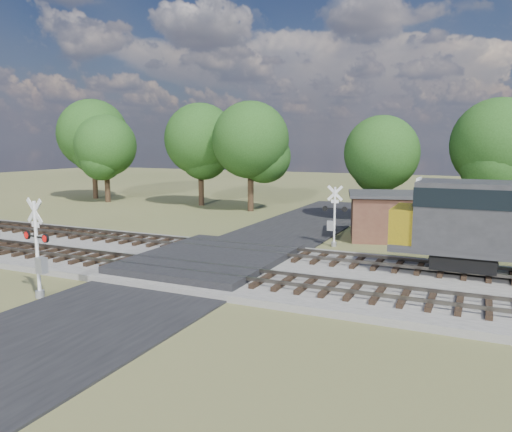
% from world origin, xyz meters
% --- Properties ---
extents(ground, '(160.00, 160.00, 0.00)m').
position_xyz_m(ground, '(0.00, 0.00, 0.00)').
color(ground, '#4E542C').
rests_on(ground, ground).
extents(ballast_bed, '(140.00, 10.00, 0.30)m').
position_xyz_m(ballast_bed, '(10.00, 0.50, 0.15)').
color(ballast_bed, gray).
rests_on(ballast_bed, ground).
extents(road, '(7.00, 60.00, 0.08)m').
position_xyz_m(road, '(0.00, 0.00, 0.04)').
color(road, black).
rests_on(road, ground).
extents(crossing_panel, '(7.00, 9.00, 0.62)m').
position_xyz_m(crossing_panel, '(0.00, 0.50, 0.32)').
color(crossing_panel, '#262628').
rests_on(crossing_panel, ground).
extents(track_near, '(140.00, 2.60, 0.33)m').
position_xyz_m(track_near, '(3.12, -2.00, 0.41)').
color(track_near, black).
rests_on(track_near, ballast_bed).
extents(track_far, '(140.00, 2.60, 0.33)m').
position_xyz_m(track_far, '(3.12, 3.00, 0.41)').
color(track_far, black).
rests_on(track_far, ballast_bed).
extents(crossing_signal_near, '(1.65, 0.44, 4.13)m').
position_xyz_m(crossing_signal_near, '(-3.73, -7.13, 1.72)').
color(crossing_signal_near, silver).
rests_on(crossing_signal_near, ground).
extents(crossing_signal_far, '(1.52, 0.35, 3.77)m').
position_xyz_m(crossing_signal_far, '(4.32, 7.85, 1.57)').
color(crossing_signal_far, silver).
rests_on(crossing_signal_far, ground).
extents(equipment_shed, '(5.55, 5.55, 3.09)m').
position_xyz_m(equipment_shed, '(6.68, 11.57, 1.56)').
color(equipment_shed, '#45281D').
rests_on(equipment_shed, ground).
extents(treeline, '(81.16, 11.11, 11.11)m').
position_xyz_m(treeline, '(3.27, 20.02, 6.26)').
color(treeline, black).
rests_on(treeline, ground).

